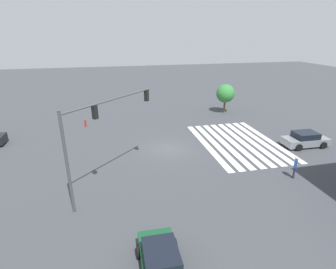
{
  "coord_description": "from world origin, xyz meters",
  "views": [
    {
      "loc": [
        -22.02,
        5.08,
        10.33
      ],
      "look_at": [
        0.0,
        0.0,
        1.48
      ],
      "focal_mm": 28.0,
      "sensor_mm": 36.0,
      "label": 1
    }
  ],
  "objects_px": {
    "pedestrian": "(295,166)",
    "fire_hydrant": "(85,123)",
    "traffic_signal_mast": "(98,127)",
    "car_0": "(162,265)",
    "tree_corner_b": "(225,94)",
    "car_2": "(305,139)"
  },
  "relations": [
    {
      "from": "car_2",
      "to": "car_0",
      "type": "bearing_deg",
      "value": -144.28
    },
    {
      "from": "traffic_signal_mast",
      "to": "tree_corner_b",
      "type": "height_order",
      "value": "traffic_signal_mast"
    },
    {
      "from": "car_0",
      "to": "pedestrian",
      "type": "distance_m",
      "value": 13.06
    },
    {
      "from": "car_0",
      "to": "fire_hydrant",
      "type": "bearing_deg",
      "value": -167.04
    },
    {
      "from": "traffic_signal_mast",
      "to": "pedestrian",
      "type": "distance_m",
      "value": 14.57
    },
    {
      "from": "pedestrian",
      "to": "fire_hydrant",
      "type": "bearing_deg",
      "value": -2.41
    },
    {
      "from": "car_0",
      "to": "fire_hydrant",
      "type": "height_order",
      "value": "car_0"
    },
    {
      "from": "car_0",
      "to": "car_2",
      "type": "distance_m",
      "value": 19.91
    },
    {
      "from": "traffic_signal_mast",
      "to": "car_0",
      "type": "xyz_separation_m",
      "value": [
        -7.51,
        -2.52,
        -4.1
      ]
    },
    {
      "from": "traffic_signal_mast",
      "to": "tree_corner_b",
      "type": "relative_size",
      "value": 1.67
    },
    {
      "from": "car_0",
      "to": "car_2",
      "type": "bearing_deg",
      "value": 125.22
    },
    {
      "from": "traffic_signal_mast",
      "to": "pedestrian",
      "type": "relative_size",
      "value": 3.65
    },
    {
      "from": "car_0",
      "to": "pedestrian",
      "type": "bearing_deg",
      "value": 119.28
    },
    {
      "from": "car_2",
      "to": "tree_corner_b",
      "type": "distance_m",
      "value": 12.85
    },
    {
      "from": "car_2",
      "to": "pedestrian",
      "type": "distance_m",
      "value": 7.06
    },
    {
      "from": "car_2",
      "to": "tree_corner_b",
      "type": "bearing_deg",
      "value": 104.38
    },
    {
      "from": "car_2",
      "to": "fire_hydrant",
      "type": "xyz_separation_m",
      "value": [
        10.63,
        21.07,
        -0.24
      ]
    },
    {
      "from": "car_2",
      "to": "fire_hydrant",
      "type": "height_order",
      "value": "car_2"
    },
    {
      "from": "car_2",
      "to": "pedestrian",
      "type": "bearing_deg",
      "value": -133.25
    },
    {
      "from": "pedestrian",
      "to": "fire_hydrant",
      "type": "distance_m",
      "value": 22.44
    },
    {
      "from": "traffic_signal_mast",
      "to": "fire_hydrant",
      "type": "distance_m",
      "value": 15.08
    },
    {
      "from": "pedestrian",
      "to": "tree_corner_b",
      "type": "relative_size",
      "value": 0.46
    }
  ]
}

